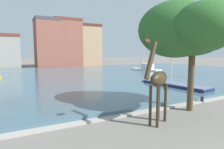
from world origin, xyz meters
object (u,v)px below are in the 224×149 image
object	(u,v)px
sailboat_navy	(169,85)
mooring_bollard	(202,100)
sailboat_white	(144,69)
shade_tree	(190,30)
giraffe_statue	(158,81)

from	to	relation	value
sailboat_navy	mooring_bollard	distance (m)	6.50
sailboat_white	sailboat_navy	size ratio (longest dim) A/B	0.87
shade_tree	mooring_bollard	size ratio (longest dim) A/B	15.19
shade_tree	sailboat_white	bearing A→B (deg)	58.73
giraffe_statue	shade_tree	world-z (taller)	shade_tree
giraffe_statue	sailboat_white	bearing A→B (deg)	53.96
shade_tree	mooring_bollard	world-z (taller)	shade_tree
sailboat_navy	shade_tree	bearing A→B (deg)	-126.82
giraffe_statue	sailboat_navy	world-z (taller)	sailboat_navy
sailboat_white	mooring_bollard	world-z (taller)	sailboat_white
giraffe_statue	shade_tree	distance (m)	4.83
giraffe_statue	sailboat_white	xyz separation A→B (m)	(17.93, 24.64, -1.97)
sailboat_white	mooring_bollard	distance (m)	25.40
shade_tree	mooring_bollard	xyz separation A→B (m)	(2.93, 0.93, -5.34)
giraffe_statue	sailboat_navy	xyz separation A→B (m)	(8.83, 8.02, -2.15)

